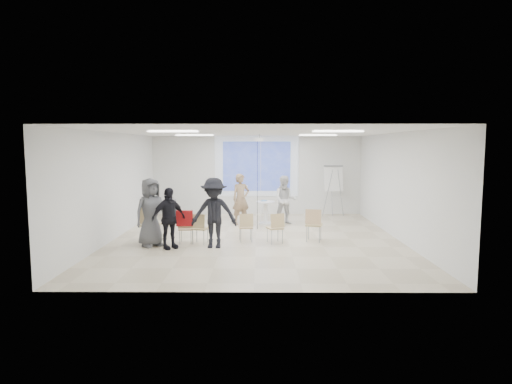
{
  "coord_description": "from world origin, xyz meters",
  "views": [
    {
      "loc": [
        0.09,
        -11.95,
        2.61
      ],
      "look_at": [
        0.0,
        0.8,
        1.25
      ],
      "focal_mm": 30.0,
      "sensor_mm": 36.0,
      "label": 1
    }
  ],
  "objects_px": {
    "player_left": "(241,196)",
    "audience_outer": "(151,208)",
    "chair_left_inner": "(199,226)",
    "audience_left": "(168,214)",
    "chair_left_mid": "(186,227)",
    "chair_right_far": "(314,222)",
    "chair_right_inner": "(276,226)",
    "pedestal_table": "(266,211)",
    "player_right": "(285,197)",
    "chair_center": "(246,225)",
    "av_cart": "(170,209)",
    "laptop": "(200,227)",
    "chair_far_left": "(150,222)",
    "audience_mid": "(214,208)",
    "flipchart_easel": "(333,179)"
  },
  "relations": [
    {
      "from": "chair_far_left",
      "to": "chair_right_inner",
      "type": "bearing_deg",
      "value": 7.43
    },
    {
      "from": "chair_left_inner",
      "to": "av_cart",
      "type": "xyz_separation_m",
      "value": [
        -1.66,
        4.25,
        -0.16
      ]
    },
    {
      "from": "audience_mid",
      "to": "player_right",
      "type": "bearing_deg",
      "value": 61.67
    },
    {
      "from": "chair_left_inner",
      "to": "audience_left",
      "type": "height_order",
      "value": "audience_left"
    },
    {
      "from": "audience_left",
      "to": "av_cart",
      "type": "xyz_separation_m",
      "value": [
        -0.95,
        4.75,
        -0.58
      ]
    },
    {
      "from": "player_left",
      "to": "flipchart_easel",
      "type": "bearing_deg",
      "value": -2.05
    },
    {
      "from": "chair_left_mid",
      "to": "av_cart",
      "type": "bearing_deg",
      "value": 105.35
    },
    {
      "from": "pedestal_table",
      "to": "audience_left",
      "type": "distance_m",
      "value": 4.32
    },
    {
      "from": "pedestal_table",
      "to": "chair_center",
      "type": "bearing_deg",
      "value": -102.12
    },
    {
      "from": "chair_far_left",
      "to": "audience_mid",
      "type": "distance_m",
      "value": 1.91
    },
    {
      "from": "chair_far_left",
      "to": "chair_right_far",
      "type": "distance_m",
      "value": 4.46
    },
    {
      "from": "chair_far_left",
      "to": "laptop",
      "type": "distance_m",
      "value": 1.37
    },
    {
      "from": "player_left",
      "to": "chair_far_left",
      "type": "relative_size",
      "value": 1.96
    },
    {
      "from": "chair_right_inner",
      "to": "chair_far_left",
      "type": "bearing_deg",
      "value": 159.1
    },
    {
      "from": "player_right",
      "to": "chair_left_inner",
      "type": "bearing_deg",
      "value": -127.2
    },
    {
      "from": "laptop",
      "to": "av_cart",
      "type": "bearing_deg",
      "value": -56.06
    },
    {
      "from": "chair_center",
      "to": "audience_outer",
      "type": "bearing_deg",
      "value": -176.93
    },
    {
      "from": "chair_left_mid",
      "to": "chair_right_far",
      "type": "distance_m",
      "value": 3.48
    },
    {
      "from": "chair_left_mid",
      "to": "av_cart",
      "type": "height_order",
      "value": "chair_left_mid"
    },
    {
      "from": "player_right",
      "to": "pedestal_table",
      "type": "bearing_deg",
      "value": -171.39
    },
    {
      "from": "av_cart",
      "to": "player_right",
      "type": "bearing_deg",
      "value": 8.3
    },
    {
      "from": "chair_left_mid",
      "to": "chair_left_inner",
      "type": "relative_size",
      "value": 0.96
    },
    {
      "from": "player_left",
      "to": "audience_outer",
      "type": "distance_m",
      "value": 3.86
    },
    {
      "from": "player_left",
      "to": "laptop",
      "type": "height_order",
      "value": "player_left"
    },
    {
      "from": "flipchart_easel",
      "to": "av_cart",
      "type": "xyz_separation_m",
      "value": [
        -6.03,
        -0.36,
        -1.09
      ]
    },
    {
      "from": "chair_left_mid",
      "to": "audience_left",
      "type": "bearing_deg",
      "value": -123.57
    },
    {
      "from": "player_right",
      "to": "chair_right_inner",
      "type": "relative_size",
      "value": 2.18
    },
    {
      "from": "chair_center",
      "to": "chair_right_inner",
      "type": "relative_size",
      "value": 0.96
    },
    {
      "from": "pedestal_table",
      "to": "chair_left_inner",
      "type": "xyz_separation_m",
      "value": [
        -1.83,
        -2.97,
        0.04
      ]
    },
    {
      "from": "chair_center",
      "to": "chair_left_mid",
      "type": "bearing_deg",
      "value": 179.86
    },
    {
      "from": "pedestal_table",
      "to": "chair_right_inner",
      "type": "relative_size",
      "value": 1.02
    },
    {
      "from": "player_left",
      "to": "chair_center",
      "type": "bearing_deg",
      "value": -113.15
    },
    {
      "from": "audience_outer",
      "to": "chair_far_left",
      "type": "bearing_deg",
      "value": 70.66
    },
    {
      "from": "pedestal_table",
      "to": "player_right",
      "type": "relative_size",
      "value": 0.47
    },
    {
      "from": "player_right",
      "to": "chair_far_left",
      "type": "bearing_deg",
      "value": -140.4
    },
    {
      "from": "chair_left_inner",
      "to": "audience_mid",
      "type": "bearing_deg",
      "value": -28.81
    },
    {
      "from": "chair_far_left",
      "to": "chair_right_inner",
      "type": "distance_m",
      "value": 3.41
    },
    {
      "from": "player_right",
      "to": "laptop",
      "type": "relative_size",
      "value": 5.98
    },
    {
      "from": "player_left",
      "to": "chair_right_inner",
      "type": "xyz_separation_m",
      "value": [
        1.06,
        -2.86,
        -0.48
      ]
    },
    {
      "from": "chair_far_left",
      "to": "pedestal_table",
      "type": "bearing_deg",
      "value": 49.92
    },
    {
      "from": "chair_left_inner",
      "to": "chair_right_inner",
      "type": "relative_size",
      "value": 0.99
    },
    {
      "from": "chair_center",
      "to": "audience_mid",
      "type": "distance_m",
      "value": 1.18
    },
    {
      "from": "chair_right_inner",
      "to": "audience_left",
      "type": "distance_m",
      "value": 2.86
    },
    {
      "from": "chair_right_far",
      "to": "chair_left_mid",
      "type": "bearing_deg",
      "value": -161.07
    },
    {
      "from": "chair_left_mid",
      "to": "audience_outer",
      "type": "bearing_deg",
      "value": -164.59
    },
    {
      "from": "flipchart_easel",
      "to": "pedestal_table",
      "type": "bearing_deg",
      "value": -153.54
    },
    {
      "from": "chair_right_inner",
      "to": "chair_right_far",
      "type": "height_order",
      "value": "chair_right_far"
    },
    {
      "from": "player_right",
      "to": "chair_right_inner",
      "type": "xyz_separation_m",
      "value": [
        -0.43,
        -2.97,
        -0.41
      ]
    },
    {
      "from": "chair_right_far",
      "to": "audience_mid",
      "type": "height_order",
      "value": "audience_mid"
    },
    {
      "from": "audience_left",
      "to": "audience_outer",
      "type": "bearing_deg",
      "value": 112.29
    }
  ]
}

